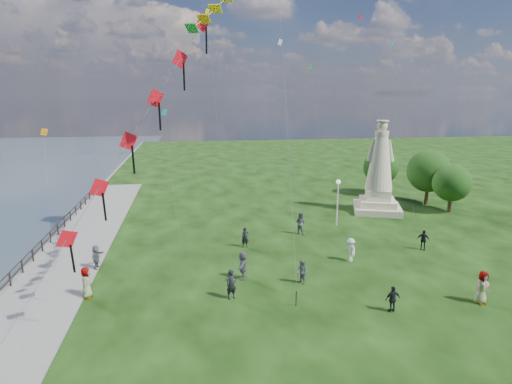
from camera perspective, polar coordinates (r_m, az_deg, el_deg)
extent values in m
cube|color=slate|center=(32.80, -28.91, -9.91)|extent=(0.30, 160.00, 0.60)
cube|color=slate|center=(30.16, -25.71, -11.01)|extent=(5.00, 60.00, 0.10)
cylinder|color=black|center=(30.75, -29.95, -10.12)|extent=(0.11, 0.11, 1.00)
cylinder|color=black|center=(32.49, -28.72, -8.78)|extent=(0.11, 0.11, 1.00)
cylinder|color=black|center=(34.25, -27.61, -7.57)|extent=(0.11, 0.11, 1.00)
cylinder|color=black|center=(36.03, -26.62, -6.48)|extent=(0.11, 0.11, 1.00)
cylinder|color=black|center=(37.84, -25.73, -5.50)|extent=(0.11, 0.11, 1.00)
cylinder|color=black|center=(39.67, -24.92, -4.60)|extent=(0.11, 0.11, 1.00)
cylinder|color=black|center=(41.51, -24.18, -3.78)|extent=(0.11, 0.11, 1.00)
cylinder|color=black|center=(43.36, -23.51, -3.03)|extent=(0.11, 0.11, 1.00)
cylinder|color=black|center=(45.23, -22.90, -2.34)|extent=(0.11, 0.11, 1.00)
cylinder|color=black|center=(47.11, -22.33, -1.70)|extent=(0.11, 0.11, 1.00)
cylinder|color=black|center=(49.00, -21.81, -1.12)|extent=(0.11, 0.11, 1.00)
cylinder|color=black|center=(50.90, -21.33, -0.57)|extent=(0.11, 0.11, 1.00)
cylinder|color=black|center=(52.80, -20.88, -0.07)|extent=(0.11, 0.11, 1.00)
cylinder|color=black|center=(54.71, -20.46, 0.40)|extent=(0.11, 0.11, 1.00)
cylinder|color=black|center=(56.63, -20.07, 0.83)|extent=(0.11, 0.11, 1.00)
cube|color=black|center=(32.32, -28.81, -7.98)|extent=(0.06, 52.00, 0.06)
cube|color=black|center=(32.47, -28.73, -8.70)|extent=(0.06, 52.00, 0.06)
cube|color=beige|center=(44.95, 15.83, -2.12)|extent=(5.72, 5.72, 0.64)
cube|color=beige|center=(44.79, 15.89, -1.33)|extent=(4.36, 4.36, 0.64)
cube|color=beige|center=(44.59, 15.95, -0.26)|extent=(3.00, 3.00, 1.07)
cylinder|color=beige|center=(43.65, 16.45, 7.55)|extent=(1.64, 1.64, 0.43)
sphere|color=beige|center=(43.60, 16.51, 8.41)|extent=(0.98, 0.98, 0.98)
cylinder|color=beige|center=(43.57, 16.55, 9.09)|extent=(1.18, 1.18, 0.11)
cylinder|color=silver|center=(38.82, 10.79, -1.69)|extent=(0.12, 0.12, 3.95)
sphere|color=white|center=(38.35, 10.92, 1.34)|extent=(0.39, 0.39, 0.39)
cylinder|color=#382314|center=(49.34, 21.79, -0.28)|extent=(0.36, 0.36, 2.25)
sphere|color=#17390F|center=(48.86, 22.04, 2.62)|extent=(4.50, 4.50, 4.50)
cylinder|color=#382314|center=(47.11, 24.41, -1.36)|extent=(0.36, 0.36, 1.85)
sphere|color=#17390F|center=(46.68, 24.65, 1.12)|extent=(3.70, 3.70, 3.70)
cylinder|color=#382314|center=(52.42, 16.15, 0.75)|extent=(0.36, 0.36, 2.01)
sphere|color=#17390F|center=(52.00, 16.30, 3.18)|extent=(4.02, 4.02, 4.02)
imported|color=black|center=(25.32, -3.28, -12.19)|extent=(0.77, 0.65, 1.80)
imported|color=#595960|center=(27.28, 6.13, -10.57)|extent=(0.74, 0.89, 1.58)
imported|color=black|center=(25.11, 17.77, -13.43)|extent=(0.92, 0.52, 1.50)
imported|color=#595960|center=(27.87, 27.93, -11.18)|extent=(1.05, 0.77, 1.93)
imported|color=#595960|center=(31.12, -20.49, -8.26)|extent=(0.98, 1.63, 1.64)
imported|color=black|center=(33.27, -1.44, -6.07)|extent=(0.61, 0.43, 1.59)
imported|color=#595960|center=(36.49, 5.93, -4.13)|extent=(1.08, 1.05, 1.92)
imported|color=silver|center=(31.30, 12.49, -7.53)|extent=(0.74, 1.18, 1.70)
imported|color=black|center=(35.14, 21.39, -5.96)|extent=(1.03, 0.92, 1.58)
imported|color=#595960|center=(27.26, -21.70, -11.16)|extent=(0.57, 0.92, 1.87)
imported|color=#595960|center=(27.83, -1.77, -9.71)|extent=(1.08, 1.83, 1.84)
cube|color=red|center=(21.74, -23.88, -5.75)|extent=(0.87, 0.64, 1.03)
cube|color=black|center=(21.90, -23.26, -8.19)|extent=(0.10, 0.28, 1.48)
cube|color=red|center=(22.11, -20.16, 0.54)|extent=(0.87, 0.64, 1.03)
cube|color=black|center=(22.19, -19.57, -1.90)|extent=(0.10, 0.28, 1.48)
cube|color=red|center=(22.82, -16.62, 6.53)|extent=(0.87, 0.64, 1.03)
cube|color=black|center=(22.82, -16.05, 4.15)|extent=(0.10, 0.28, 1.48)
cube|color=red|center=(23.85, -13.26, 12.05)|extent=(0.87, 0.64, 1.03)
cube|color=black|center=(23.77, -12.72, 9.78)|extent=(0.10, 0.28, 1.48)
cube|color=red|center=(25.16, -10.09, 17.03)|extent=(0.87, 0.64, 1.03)
cube|color=black|center=(25.00, -9.58, 14.89)|extent=(0.10, 0.28, 1.48)
cube|color=red|center=(26.70, -7.12, 21.43)|extent=(0.87, 0.64, 1.03)
cube|color=black|center=(26.48, -6.64, 19.44)|extent=(0.10, 0.28, 1.48)
cylinder|color=black|center=(24.79, 5.37, -13.96)|extent=(0.06, 0.06, 0.90)
cube|color=yellow|center=(19.98, -5.45, 23.14)|extent=(0.64, 0.68, 0.28)
cube|color=orange|center=(19.25, -6.96, 21.91)|extent=(0.62, 0.67, 0.30)
cube|color=#1B9235|center=(18.56, -8.55, 20.78)|extent=(0.60, 0.66, 0.31)
cube|color=#178A80|center=(37.04, -12.14, 10.36)|extent=(0.51, 0.39, 0.57)
cylinder|color=#595959|center=(35.11, -11.15, 1.97)|extent=(1.02, 5.01, 10.10)
cube|color=silver|center=(40.11, 3.22, 19.31)|extent=(0.51, 0.39, 0.57)
cylinder|color=#595959|center=(37.71, 4.61, 7.49)|extent=(1.02, 5.02, 16.04)
cube|color=red|center=(46.98, 13.78, 21.74)|extent=(0.51, 0.39, 0.57)
cylinder|color=#595959|center=(44.33, 14.96, 9.86)|extent=(1.02, 5.02, 19.04)
cube|color=yellow|center=(46.29, -6.51, 22.80)|extent=(0.51, 0.39, 0.57)
cylinder|color=#595959|center=(43.17, -5.35, 10.51)|extent=(1.02, 5.02, 19.56)
cube|color=#1B9235|center=(50.02, 7.20, 16.17)|extent=(0.51, 0.39, 0.57)
cylinder|color=#595959|center=(47.89, 8.36, 7.62)|extent=(1.02, 5.02, 14.47)
cube|color=orange|center=(36.47, -26.41, 7.20)|extent=(0.51, 0.39, 0.57)
cylinder|color=#595959|center=(34.59, -26.10, -0.41)|extent=(1.02, 5.01, 8.78)
cylinder|color=#595959|center=(41.93, 2.41, 16.87)|extent=(1.02, 5.02, 28.91)
cube|color=#178A80|center=(44.12, 17.75, 18.41)|extent=(0.51, 0.39, 0.57)
cylinder|color=#595959|center=(42.02, 19.11, 7.51)|extent=(1.02, 5.02, 16.22)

